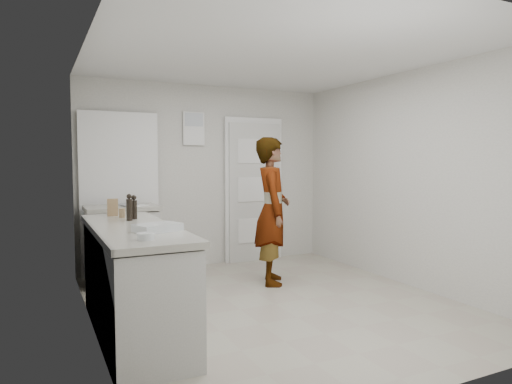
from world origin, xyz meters
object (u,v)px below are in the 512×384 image
oil_cruet_a (134,208)px  baking_dish (158,228)px  cake_mix_box (113,207)px  egg_bowl (146,236)px  spice_jar (122,213)px  person (272,211)px  oil_cruet_b (129,208)px

oil_cruet_a → baking_dish: bearing=-88.5°
cake_mix_box → egg_bowl: cake_mix_box is taller
spice_jar → oil_cruet_a: 0.18m
person → baking_dish: size_ratio=4.57×
person → baking_dish: (-1.69, -1.30, 0.08)m
egg_bowl → oil_cruet_b: bearing=85.4°
baking_dish → egg_bowl: baking_dish is taller
oil_cruet_a → egg_bowl: (-0.15, -1.15, -0.08)m
baking_dish → person: bearing=37.6°
person → cake_mix_box: 1.86m
oil_cruet_a → baking_dish: 0.81m
person → spice_jar: 1.83m
person → oil_cruet_a: size_ratio=7.76×
cake_mix_box → oil_cruet_a: (0.14, -0.33, 0.02)m
cake_mix_box → baking_dish: size_ratio=0.44×
person → oil_cruet_b: (-1.77, -0.59, 0.17)m
spice_jar → oil_cruet_a: bearing=-60.6°
oil_cruet_a → oil_cruet_b: bearing=-122.6°
oil_cruet_b → baking_dish: oil_cruet_b is taller
spice_jar → egg_bowl: bearing=-92.8°
person → baking_dish: person is taller
oil_cruet_b → baking_dish: (0.08, -0.71, -0.09)m
cake_mix_box → spice_jar: 0.20m
person → cake_mix_box: bearing=118.3°
spice_jar → cake_mix_box: bearing=107.7°
cake_mix_box → oil_cruet_b: size_ratio=0.69×
cake_mix_box → baking_dish: 1.15m
oil_cruet_b → egg_bowl: size_ratio=2.03×
oil_cruet_b → oil_cruet_a: bearing=57.4°
cake_mix_box → oil_cruet_a: 0.36m
baking_dish → spice_jar: bearing=96.2°
oil_cruet_a → spice_jar: bearing=119.4°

